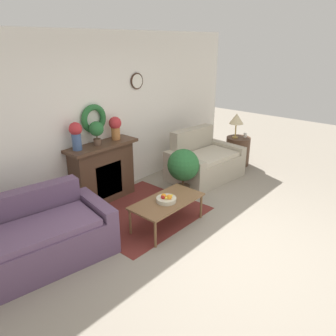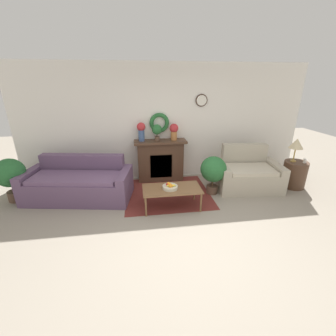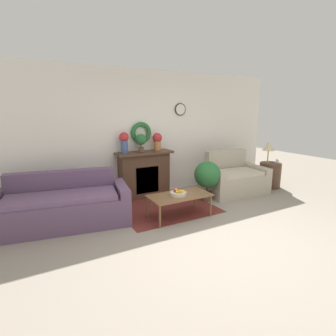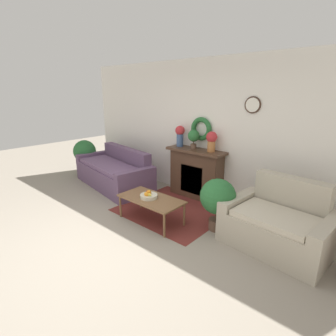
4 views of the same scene
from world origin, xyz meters
name	(u,v)px [view 4 (image 4 of 4)]	position (x,y,z in m)	size (l,w,h in m)	color
ground_plane	(100,251)	(0.00, 0.00, 0.00)	(16.00, 16.00, 0.00)	gray
floor_rug	(174,209)	(-0.08, 1.68, 0.00)	(1.80, 1.66, 0.01)	maroon
wall_back	(210,131)	(0.00, 2.64, 1.35)	(6.80, 0.16, 2.70)	white
fireplace	(196,173)	(-0.15, 2.44, 0.50)	(1.22, 0.41, 1.00)	#4C3323
couch_left	(115,172)	(-1.92, 1.75, 0.31)	(2.23, 1.24, 0.84)	#604766
loveseat_right	(278,224)	(1.75, 1.74, 0.32)	(1.45, 1.06, 0.94)	#B2A893
coffee_table	(151,200)	(-0.08, 1.08, 0.38)	(1.09, 0.56, 0.41)	brown
fruit_bowl	(149,195)	(-0.12, 1.06, 0.45)	(0.29, 0.29, 0.12)	beige
vase_on_mantel_left	(180,134)	(-0.58, 2.44, 1.24)	(0.20, 0.20, 0.43)	#3D5684
vase_on_mantel_right	(212,140)	(0.18, 2.44, 1.22)	(0.21, 0.21, 0.38)	#AD6B38
potted_plant_on_mantel	(194,137)	(-0.22, 2.42, 1.24)	(0.23, 0.23, 0.38)	brown
potted_plant_floor_by_couch	(85,153)	(-3.20, 1.80, 0.56)	(0.57, 0.57, 0.89)	brown
potted_plant_floor_by_loveseat	(218,198)	(0.88, 1.55, 0.53)	(0.55, 0.55, 0.83)	brown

